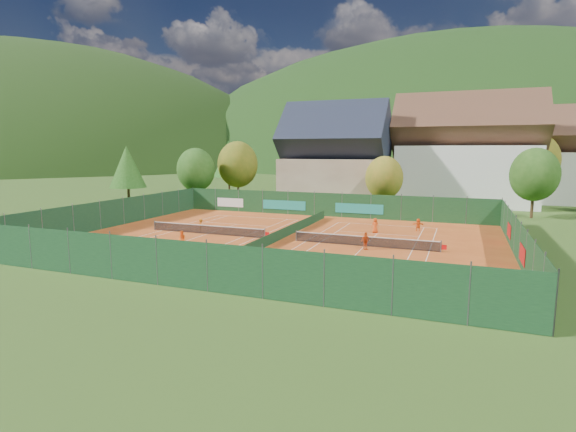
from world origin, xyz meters
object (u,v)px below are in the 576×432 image
Objects in this scene: player_left_near at (125,246)px; ball_hopper at (380,274)px; hotel_block_a at (465,156)px; hotel_block_b at (560,161)px; player_left_mid at (182,239)px; player_right_far_a at (375,226)px; chalet at (335,161)px; player_left_far at (201,225)px; player_right_far_b at (418,225)px; player_right_near at (365,241)px.

ball_hopper is at bearing -14.24° from player_left_near.
hotel_block_a is 16.14m from hotel_block_b.
player_right_far_a is at bearing 52.37° from player_left_mid.
chalet is at bearing -90.52° from player_right_far_a.
chalet is 26.24m from player_right_far_a.
player_left_near is at bearing 112.08° from player_left_far.
chalet is 12.04× the size of player_right_far_b.
hotel_block_a is at bearing -111.58° from player_right_far_b.
player_right_near is at bearing -165.63° from player_left_far.
hotel_block_b is 57.86m from ball_hopper.
player_left_near is at bearing 152.33° from player_right_near.
hotel_block_a is 14.79× the size of player_left_mid.
player_right_far_a is 4.79m from player_right_far_b.
ball_hopper is 23.83m from player_left_far.
hotel_block_a is 14.24× the size of player_right_near.
player_right_far_a is (-22.30, -37.24, -5.85)m from hotel_block_b.
hotel_block_a is 43.58m from player_left_far.
player_left_mid is 1.14× the size of player_left_far.
player_right_near is 8.02m from player_right_far_a.
ball_hopper is at bearing -126.15° from player_right_near.
player_left_mid is 0.95× the size of player_right_far_a.
player_left_mid is at bearing 27.67° from player_right_far_b.
player_right_far_a is (10.70, -23.24, -5.85)m from chalet.
chalet is 33.74m from player_right_near.
player_right_far_a is 1.15× the size of player_right_far_b.
hotel_block_b is 21.60× the size of ball_hopper.
player_right_far_b is (0.53, 19.75, 0.12)m from ball_hopper.
player_left_mid is at bearing -118.36° from hotel_block_a.
hotel_block_b is at bearing 64.37° from player_left_mid.
hotel_block_b is at bearing 22.99° from chalet.
chalet reaches higher than player_left_near.
player_right_near is (15.08, 4.91, 0.03)m from player_left_mid.
player_right_far_b is (-18.30, -34.62, -5.95)m from hotel_block_b.
ball_hopper is 0.55× the size of player_left_mid.
player_left_far is (-6.57, -28.64, -5.98)m from chalet.
player_right_near is (-2.84, 9.14, 0.20)m from ball_hopper.
chalet is at bearing 56.52° from player_right_near.
player_left_mid is 0.96× the size of player_right_near.
player_left_near is 19.99m from player_right_near.
ball_hopper is (-18.83, -54.37, -6.06)m from hotel_block_b.
player_left_mid is 19.37m from player_right_far_a.
hotel_block_a is 53.04m from player_left_near.
player_right_far_b is at bearing 50.68° from player_left_mid.
player_right_near is at bearing 12.76° from player_left_near.
ball_hopper is 0.65× the size of player_left_near.
player_right_far_a is (-8.30, -29.24, -6.61)m from hotel_block_a.
player_left_near is (-39.68, -53.92, -6.00)m from hotel_block_b.
hotel_block_b is 12.85× the size of player_right_far_b.
player_left_mid is (-17.92, 4.23, 0.17)m from ball_hopper.
player_left_near is (-20.85, 0.45, 0.06)m from ball_hopper.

